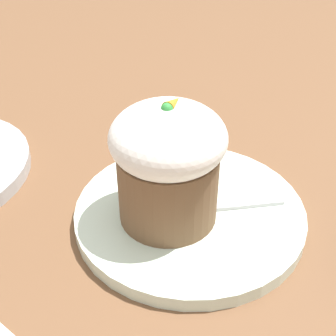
# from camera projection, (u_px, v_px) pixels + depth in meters

# --- Properties ---
(ground_plane) EXTENTS (4.00, 4.00, 0.00)m
(ground_plane) POSITION_uv_depth(u_px,v_px,m) (189.00, 219.00, 0.46)
(ground_plane) COLOR brown
(dessert_plate) EXTENTS (0.22, 0.22, 0.01)m
(dessert_plate) POSITION_uv_depth(u_px,v_px,m) (190.00, 213.00, 0.46)
(dessert_plate) COLOR silver
(dessert_plate) RESTS_ON ground_plane
(carrot_cake) EXTENTS (0.10, 0.10, 0.12)m
(carrot_cake) POSITION_uv_depth(u_px,v_px,m) (168.00, 162.00, 0.41)
(carrot_cake) COLOR brown
(carrot_cake) RESTS_ON dessert_plate
(spoon) EXTENTS (0.08, 0.11, 0.01)m
(spoon) POSITION_uv_depth(u_px,v_px,m) (202.00, 207.00, 0.45)
(spoon) COLOR silver
(spoon) RESTS_ON dessert_plate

